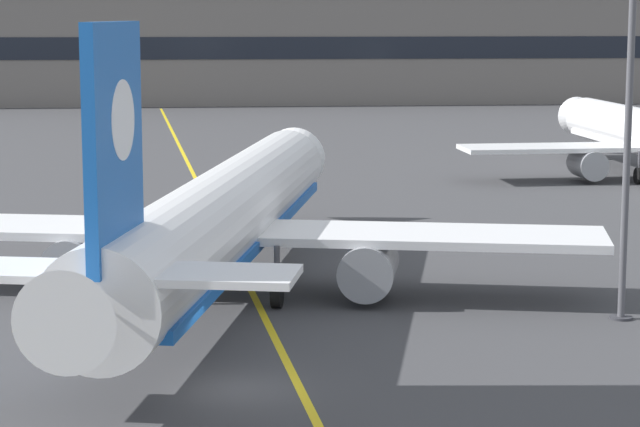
% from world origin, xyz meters
% --- Properties ---
extents(ground_plane, '(400.00, 400.00, 0.00)m').
position_xyz_m(ground_plane, '(0.00, 0.00, 0.00)').
color(ground_plane, '#3D3D3F').
extents(taxiway_centreline, '(12.84, 179.58, 0.01)m').
position_xyz_m(taxiway_centreline, '(0.00, 30.00, 0.00)').
color(taxiway_centreline, yellow).
rests_on(taxiway_centreline, ground).
extents(airliner_foreground, '(32.29, 41.13, 11.65)m').
position_xyz_m(airliner_foreground, '(-0.13, 13.64, 3.37)').
color(airliner_foreground, white).
rests_on(airliner_foreground, ground).
extents(apron_lamp_post, '(2.24, 0.90, 13.65)m').
position_xyz_m(apron_lamp_post, '(15.35, 8.13, 7.14)').
color(apron_lamp_post, '#515156').
rests_on(apron_lamp_post, ground).
extents(safety_cone_by_nose_gear, '(0.44, 0.44, 0.55)m').
position_xyz_m(safety_cone_by_nose_gear, '(2.05, 29.50, 0.26)').
color(safety_cone_by_nose_gear, orange).
rests_on(safety_cone_by_nose_gear, ground).
extents(terminal_building, '(145.36, 12.40, 14.32)m').
position_xyz_m(terminal_building, '(-0.95, 128.29, 7.17)').
color(terminal_building, slate).
rests_on(terminal_building, ground).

